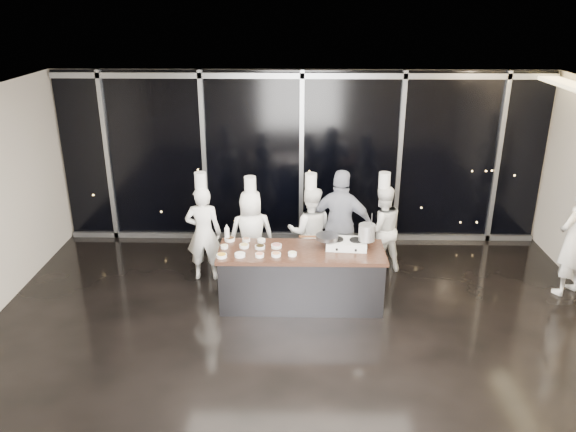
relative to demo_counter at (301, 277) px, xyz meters
The scene contains 15 objects.
ground 1.01m from the demo_counter, 90.00° to the right, with size 9.00×9.00×0.00m, color black.
room_shell 2.01m from the demo_counter, 78.94° to the right, with size 9.02×7.02×3.21m.
window_wall 2.78m from the demo_counter, 90.00° to the left, with size 8.90×0.11×3.20m.
demo_counter is the anchor object (origin of this frame).
stove 0.85m from the demo_counter, ahead, with size 0.62×0.42×0.14m.
frying_pan 0.73m from the demo_counter, 16.27° to the left, with size 0.60×0.36×0.06m.
stock_pot 1.19m from the demo_counter, ahead, with size 0.24×0.24×0.24m, color silver.
prep_bowls 0.87m from the demo_counter, behind, with size 1.15×0.75×0.05m.
squeeze_bottle 1.32m from the demo_counter, 163.39° to the left, with size 0.07×0.07×0.27m.
chef_far_left 1.83m from the demo_counter, 152.41° to the left, with size 0.59×0.40×1.83m.
chef_left 1.25m from the demo_counter, 132.39° to the left, with size 0.82×0.62×1.75m.
chef_center 1.07m from the demo_counter, 81.73° to the left, with size 0.75×0.59×1.77m.
guest 1.19m from the demo_counter, 53.49° to the left, with size 1.18×0.75×1.87m.
chef_right 1.82m from the demo_counter, 41.43° to the left, with size 0.86×0.75×1.74m.
chef_side 4.25m from the demo_counter, ahead, with size 0.80×0.72×2.06m.
Camera 1 is at (-0.05, -6.62, 4.39)m, focal length 35.00 mm.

